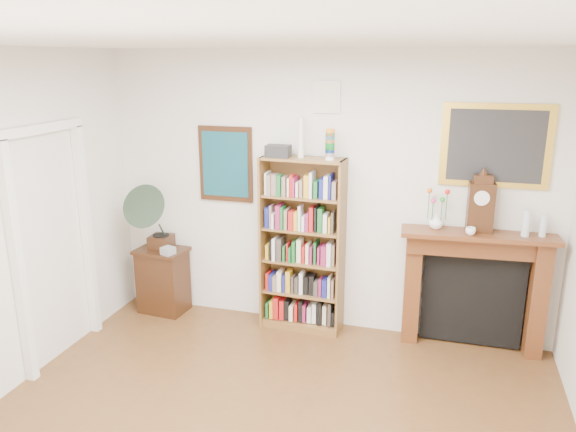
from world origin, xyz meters
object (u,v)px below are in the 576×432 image
object	(u,v)px
bookshelf	(302,236)
bottle_left	(526,223)
side_cabinet	(163,280)
teacup	(471,231)
mantel_clock	(481,205)
cd_stack	(168,251)
fireplace	(474,280)
bottle_right	(543,226)
flower_vase	(436,221)
gramophone	(153,213)

from	to	relation	value
bookshelf	bottle_left	size ratio (longest dim) A/B	8.55
side_cabinet	teacup	size ratio (longest dim) A/B	8.05
mantel_clock	bottle_left	xyz separation A→B (m)	(0.40, -0.02, -0.14)
cd_stack	fireplace	bearing A→B (deg)	4.37
bottle_right	flower_vase	bearing A→B (deg)	-179.04
fireplace	bottle_left	bearing A→B (deg)	-11.22
side_cabinet	fireplace	xyz separation A→B (m)	(3.22, 0.11, 0.33)
flower_vase	cd_stack	bearing A→B (deg)	-175.64
gramophone	bookshelf	bearing A→B (deg)	2.52
flower_vase	teacup	bearing A→B (deg)	-20.91
side_cabinet	flower_vase	xyz separation A→B (m)	(2.84, 0.08, 0.88)
bookshelf	cd_stack	size ratio (longest dim) A/B	17.10
fireplace	cd_stack	size ratio (longest dim) A/B	11.75
side_cabinet	fireplace	world-z (taller)	fireplace
mantel_clock	side_cabinet	bearing A→B (deg)	175.07
cd_stack	bottle_right	world-z (taller)	bottle_right
side_cabinet	bottle_left	world-z (taller)	bottle_left
gramophone	bottle_left	xyz separation A→B (m)	(3.63, 0.15, 0.15)
fireplace	gramophone	size ratio (longest dim) A/B	1.88
fireplace	gramophone	bearing A→B (deg)	179.33
bookshelf	side_cabinet	world-z (taller)	bookshelf
mantel_clock	bottle_right	bearing A→B (deg)	-4.99
gramophone	cd_stack	xyz separation A→B (m)	(0.17, -0.04, -0.38)
cd_stack	bottle_right	distance (m)	3.65
cd_stack	bottle_left	xyz separation A→B (m)	(3.46, 0.19, 0.53)
bottle_right	mantel_clock	bearing A→B (deg)	-178.60
gramophone	mantel_clock	bearing A→B (deg)	0.71
gramophone	teacup	distance (m)	3.16
mantel_clock	fireplace	bearing A→B (deg)	69.09
teacup	bottle_left	bearing A→B (deg)	11.89
bottle_left	bookshelf	bearing A→B (deg)	-179.54
fireplace	bottle_left	xyz separation A→B (m)	(0.39, -0.05, 0.60)
teacup	mantel_clock	bearing A→B (deg)	58.74
fireplace	bottle_right	distance (m)	0.79
flower_vase	bottle_left	bearing A→B (deg)	-1.36
side_cabinet	fireplace	size ratio (longest dim) A/B	0.51
bookshelf	teacup	bearing A→B (deg)	0.13
fireplace	bottle_left	world-z (taller)	bottle_left
bookshelf	cd_stack	world-z (taller)	bookshelf
flower_vase	bookshelf	bearing A→B (deg)	-178.44
cd_stack	teacup	bearing A→B (deg)	1.69
mantel_clock	flower_vase	bearing A→B (deg)	173.95
side_cabinet	bottle_right	bearing A→B (deg)	6.29
fireplace	bottle_right	xyz separation A→B (m)	(0.54, -0.01, 0.58)
mantel_clock	bottle_right	xyz separation A→B (m)	(0.54, 0.01, -0.16)
fireplace	mantel_clock	world-z (taller)	mantel_clock
mantel_clock	teacup	distance (m)	0.26
mantel_clock	flower_vase	distance (m)	0.42
teacup	bottle_left	size ratio (longest dim) A/B	0.37
cd_stack	flower_vase	world-z (taller)	flower_vase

